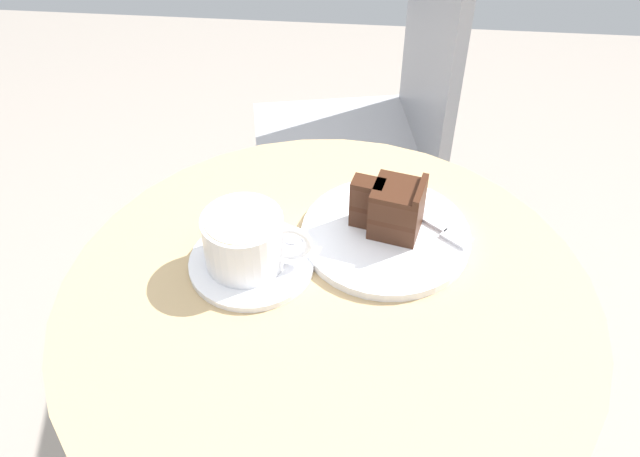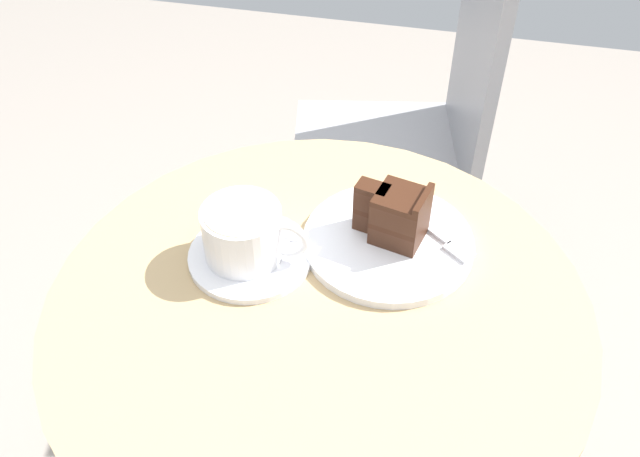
{
  "view_description": "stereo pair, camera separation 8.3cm",
  "coord_description": "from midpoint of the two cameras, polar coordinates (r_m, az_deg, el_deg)",
  "views": [
    {
      "loc": [
        0.04,
        -0.53,
        1.36
      ],
      "look_at": [
        -0.02,
        0.08,
        0.78
      ],
      "focal_mm": 38.0,
      "sensor_mm": 36.0,
      "label": 1
    },
    {
      "loc": [
        0.12,
        -0.51,
        1.36
      ],
      "look_at": [
        -0.02,
        0.08,
        0.78
      ],
      "focal_mm": 38.0,
      "sensor_mm": 36.0,
      "label": 2
    }
  ],
  "objects": [
    {
      "name": "coffee_cup",
      "position": [
        0.82,
        -9.22,
        -1.05
      ],
      "size": [
        0.13,
        0.1,
        0.07
      ],
      "color": "white",
      "rests_on": "saucer"
    },
    {
      "name": "napkin",
      "position": [
        0.89,
        2.48,
        -0.08
      ],
      "size": [
        0.15,
        0.16,
        0.0
      ],
      "rotation": [
        0.0,
        0.0,
        4.46
      ],
      "color": "tan",
      "rests_on": "cafe_table"
    },
    {
      "name": "cafe_table",
      "position": [
        0.91,
        -2.13,
        -11.71
      ],
      "size": [
        0.65,
        0.65,
        0.74
      ],
      "color": "tan",
      "rests_on": "ground"
    },
    {
      "name": "teaspoon",
      "position": [
        0.87,
        -6.77,
        -0.93
      ],
      "size": [
        0.1,
        0.02,
        0.0
      ],
      "rotation": [
        0.0,
        0.0,
        6.28
      ],
      "color": "silver",
      "rests_on": "saucer"
    },
    {
      "name": "cake_slice",
      "position": [
        0.85,
        3.37,
        1.61
      ],
      "size": [
        0.1,
        0.07,
        0.08
      ],
      "rotation": [
        0.0,
        0.0,
        2.91
      ],
      "color": "#422619",
      "rests_on": "cake_plate"
    },
    {
      "name": "cafe_chair",
      "position": [
        1.47,
        3.88,
        10.02
      ],
      "size": [
        0.45,
        0.45,
        0.95
      ],
      "rotation": [
        0.0,
        0.0,
        4.91
      ],
      "color": "#9E9EA3",
      "rests_on": "ground"
    },
    {
      "name": "fork",
      "position": [
        0.88,
        6.83,
        0.25
      ],
      "size": [
        0.13,
        0.11,
        0.0
      ],
      "rotation": [
        0.0,
        0.0,
        5.61
      ],
      "color": "silver",
      "rests_on": "cake_plate"
    },
    {
      "name": "cake_plate",
      "position": [
        0.88,
        2.84,
        -0.68
      ],
      "size": [
        0.22,
        0.22,
        0.01
      ],
      "color": "white",
      "rests_on": "cafe_table"
    },
    {
      "name": "saucer",
      "position": [
        0.85,
        -8.57,
        -2.97
      ],
      "size": [
        0.16,
        0.16,
        0.01
      ],
      "color": "white",
      "rests_on": "cafe_table"
    }
  ]
}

